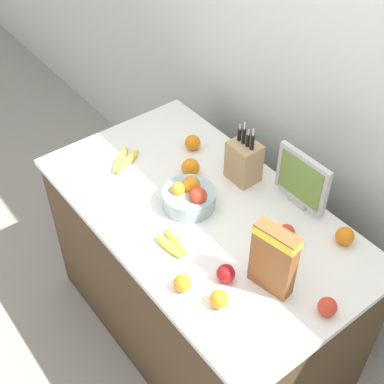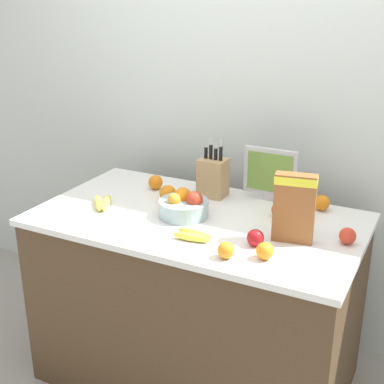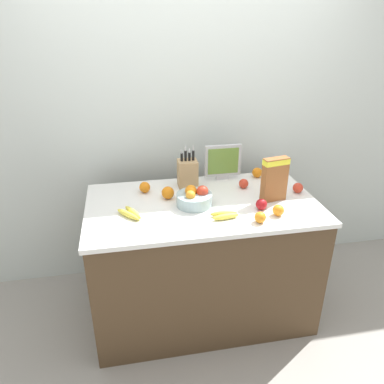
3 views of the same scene
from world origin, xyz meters
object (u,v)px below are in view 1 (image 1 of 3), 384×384
at_px(small_monitor, 302,180).
at_px(cereal_box, 274,257).
at_px(orange_front_center, 345,236).
at_px(apple_middle, 287,232).
at_px(apple_rear, 327,307).
at_px(orange_back_center, 219,299).
at_px(orange_near_bowl, 182,283).
at_px(banana_bunch_left, 124,160).
at_px(orange_mid_right, 193,143).
at_px(knife_block, 244,161).
at_px(banana_bunch_right, 172,244).
at_px(apple_near_bananas, 226,273).
at_px(orange_front_left, 190,168).
at_px(fruit_bowl, 189,196).

bearing_deg(small_monitor, cereal_box, -58.82).
bearing_deg(orange_front_center, apple_middle, -133.85).
distance_m(apple_rear, orange_back_center, 0.39).
distance_m(cereal_box, orange_near_bowl, 0.36).
height_order(small_monitor, apple_middle, small_monitor).
distance_m(banana_bunch_left, apple_middle, 0.86).
height_order(apple_middle, orange_front_center, orange_front_center).
height_order(apple_rear, orange_mid_right, orange_mid_right).
bearing_deg(small_monitor, orange_back_center, -72.31).
bearing_deg(orange_near_bowl, apple_middle, 83.63).
relative_size(cereal_box, orange_front_center, 3.87).
bearing_deg(knife_block, orange_back_center, -48.56).
bearing_deg(apple_middle, banana_bunch_right, -121.92).
distance_m(apple_near_bananas, orange_front_left, 0.63).
bearing_deg(banana_bunch_left, orange_back_center, -10.22).
relative_size(orange_near_bowl, orange_front_left, 0.81).
bearing_deg(banana_bunch_right, apple_middle, 58.08).
relative_size(orange_mid_right, orange_front_left, 0.90).
distance_m(orange_mid_right, orange_front_left, 0.19).
height_order(apple_middle, orange_front_left, orange_front_left).
bearing_deg(apple_rear, orange_back_center, -132.64).
xyz_separation_m(small_monitor, orange_back_center, (0.20, -0.61, -0.11)).
distance_m(knife_block, orange_mid_right, 0.32).
distance_m(small_monitor, orange_front_left, 0.52).
height_order(orange_back_center, orange_near_bowl, orange_back_center).
bearing_deg(apple_near_bananas, small_monitor, 103.10).
xyz_separation_m(banana_bunch_left, apple_rear, (1.17, 0.12, 0.02)).
bearing_deg(orange_back_center, orange_front_center, 82.74).
height_order(knife_block, orange_front_center, knife_block).
height_order(orange_near_bowl, orange_front_left, orange_front_left).
distance_m(banana_bunch_left, orange_front_left, 0.33).
bearing_deg(orange_mid_right, fruit_bowl, -39.75).
bearing_deg(knife_block, apple_middle, -15.45).
distance_m(fruit_bowl, orange_mid_right, 0.40).
height_order(knife_block, orange_front_left, knife_block).
xyz_separation_m(fruit_bowl, orange_near_bowl, (0.34, -0.30, -0.02)).
relative_size(knife_block, orange_front_center, 3.98).
bearing_deg(apple_rear, orange_near_bowl, -139.26).
xyz_separation_m(cereal_box, apple_middle, (-0.13, 0.22, -0.13)).
xyz_separation_m(banana_bunch_left, apple_near_bananas, (0.83, -0.07, 0.02)).
distance_m(knife_block, apple_rear, 0.78).
bearing_deg(orange_front_left, banana_bunch_left, -142.43).
bearing_deg(banana_bunch_left, orange_near_bowl, -16.42).
xyz_separation_m(fruit_bowl, apple_near_bananas, (0.41, -0.14, -0.01)).
bearing_deg(knife_block, orange_near_bowl, -60.85).
relative_size(small_monitor, orange_front_left, 3.19).
xyz_separation_m(small_monitor, fruit_bowl, (-0.29, -0.38, -0.09)).
xyz_separation_m(banana_bunch_right, apple_near_bananas, (0.26, 0.06, 0.02)).
bearing_deg(orange_mid_right, banana_bunch_right, -45.06).
bearing_deg(fruit_bowl, small_monitor, 52.59).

